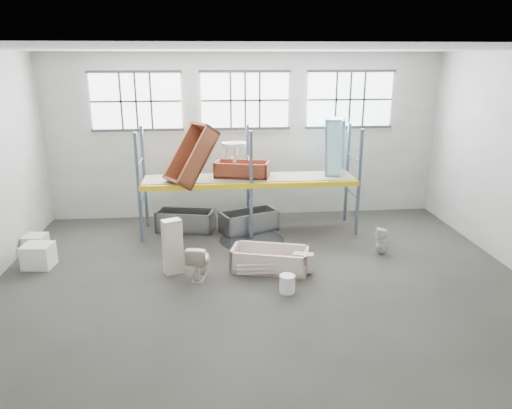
{
  "coord_description": "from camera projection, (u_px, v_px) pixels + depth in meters",
  "views": [
    {
      "loc": [
        -1.06,
        -9.66,
        4.87
      ],
      "look_at": [
        0.0,
        1.5,
        1.4
      ],
      "focal_mm": 33.74,
      "sensor_mm": 36.0,
      "label": 1
    }
  ],
  "objects": [
    {
      "name": "floor",
      "position": [
        262.0,
        286.0,
        10.74
      ],
      "size": [
        12.0,
        10.0,
        0.1
      ],
      "primitive_type": "cube",
      "color": "#47443D",
      "rests_on": "ground"
    },
    {
      "name": "ceiling",
      "position": [
        263.0,
        46.0,
        9.22
      ],
      "size": [
        12.0,
        10.0,
        0.1
      ],
      "primitive_type": "cube",
      "color": "silver",
      "rests_on": "ground"
    },
    {
      "name": "wall_back",
      "position": [
        245.0,
        136.0,
        14.78
      ],
      "size": [
        12.0,
        0.1,
        5.0
      ],
      "primitive_type": "cube",
      "color": "#A4A397",
      "rests_on": "ground"
    },
    {
      "name": "wall_front",
      "position": [
        313.0,
        286.0,
        5.18
      ],
      "size": [
        12.0,
        0.1,
        5.0
      ],
      "primitive_type": "cube",
      "color": "#B0B0A3",
      "rests_on": "ground"
    },
    {
      "name": "window_left",
      "position": [
        136.0,
        101.0,
        14.06
      ],
      "size": [
        2.6,
        0.04,
        1.6
      ],
      "primitive_type": "cube",
      "color": "white",
      "rests_on": "wall_back"
    },
    {
      "name": "window_mid",
      "position": [
        245.0,
        100.0,
        14.35
      ],
      "size": [
        2.6,
        0.04,
        1.6
      ],
      "primitive_type": "cube",
      "color": "white",
      "rests_on": "wall_back"
    },
    {
      "name": "window_right",
      "position": [
        350.0,
        99.0,
        14.64
      ],
      "size": [
        2.6,
        0.04,
        1.6
      ],
      "primitive_type": "cube",
      "color": "white",
      "rests_on": "wall_back"
    },
    {
      "name": "rack_upright_la",
      "position": [
        139.0,
        189.0,
        12.76
      ],
      "size": [
        0.08,
        0.08,
        3.0
      ],
      "primitive_type": "cube",
      "color": "slate",
      "rests_on": "floor"
    },
    {
      "name": "rack_upright_lb",
      "position": [
        144.0,
        178.0,
        13.9
      ],
      "size": [
        0.08,
        0.08,
        3.0
      ],
      "primitive_type": "cube",
      "color": "slate",
      "rests_on": "floor"
    },
    {
      "name": "rack_upright_ma",
      "position": [
        251.0,
        186.0,
        13.03
      ],
      "size": [
        0.08,
        0.08,
        3.0
      ],
      "primitive_type": "cube",
      "color": "slate",
      "rests_on": "floor"
    },
    {
      "name": "rack_upright_mb",
      "position": [
        248.0,
        175.0,
        14.17
      ],
      "size": [
        0.08,
        0.08,
        3.0
      ],
      "primitive_type": "cube",
      "color": "slate",
      "rests_on": "floor"
    },
    {
      "name": "rack_upright_ra",
      "position": [
        359.0,
        183.0,
        13.3
      ],
      "size": [
        0.08,
        0.08,
        3.0
      ],
      "primitive_type": "cube",
      "color": "slate",
      "rests_on": "floor"
    },
    {
      "name": "rack_upright_rb",
      "position": [
        347.0,
        173.0,
        14.45
      ],
      "size": [
        0.08,
        0.08,
        3.0
      ],
      "primitive_type": "cube",
      "color": "slate",
      "rests_on": "floor"
    },
    {
      "name": "rack_beam_front",
      "position": [
        251.0,
        186.0,
        13.03
      ],
      "size": [
        6.0,
        0.1,
        0.14
      ],
      "primitive_type": "cube",
      "color": "yellow",
      "rests_on": "floor"
    },
    {
      "name": "rack_beam_back",
      "position": [
        248.0,
        175.0,
        14.17
      ],
      "size": [
        6.0,
        0.1,
        0.14
      ],
      "primitive_type": "cube",
      "color": "yellow",
      "rests_on": "floor"
    },
    {
      "name": "shelf_deck",
      "position": [
        249.0,
        178.0,
        13.58
      ],
      "size": [
        5.9,
        1.1,
        0.03
      ],
      "primitive_type": "cube",
      "color": "gray",
      "rests_on": "floor"
    },
    {
      "name": "wet_patch",
      "position": [
        252.0,
        240.0,
        13.29
      ],
      "size": [
        1.8,
        1.8,
        0.0
      ],
      "primitive_type": "cylinder",
      "color": "black",
      "rests_on": "floor"
    },
    {
      "name": "bathtub_beige",
      "position": [
        270.0,
        259.0,
        11.39
      ],
      "size": [
        1.96,
        1.3,
        0.53
      ],
      "primitive_type": null,
      "rotation": [
        0.0,
        0.0,
        -0.27
      ],
      "color": "beige",
      "rests_on": "floor"
    },
    {
      "name": "cistern_spare",
      "position": [
        303.0,
        262.0,
        11.18
      ],
      "size": [
        0.51,
        0.36,
        0.44
      ],
      "primitive_type": "cube",
      "rotation": [
        0.0,
        0.0,
        -0.35
      ],
      "color": "beige",
      "rests_on": "bathtub_beige"
    },
    {
      "name": "sink_in_tub",
      "position": [
        283.0,
        267.0,
        11.23
      ],
      "size": [
        0.43,
        0.43,
        0.14
      ],
      "primitive_type": "imported",
      "rotation": [
        0.0,
        0.0,
        0.07
      ],
      "color": "beige",
      "rests_on": "bathtub_beige"
    },
    {
      "name": "toilet_beige",
      "position": [
        199.0,
        261.0,
        10.95
      ],
      "size": [
        0.64,
        0.88,
        0.81
      ],
      "primitive_type": "imported",
      "rotation": [
        0.0,
        0.0,
        2.89
      ],
      "color": "beige",
      "rests_on": "floor"
    },
    {
      "name": "cistern_tall",
      "position": [
        173.0,
        247.0,
        11.1
      ],
      "size": [
        0.5,
        0.42,
        1.31
      ],
      "primitive_type": "cube",
      "rotation": [
        0.0,
        0.0,
        0.4
      ],
      "color": "beige",
      "rests_on": "floor"
    },
    {
      "name": "toilet_white",
      "position": [
        382.0,
        241.0,
        12.28
      ],
      "size": [
        0.37,
        0.36,
        0.7
      ],
      "primitive_type": "imported",
      "rotation": [
        0.0,
        0.0,
        -1.73
      ],
      "color": "silver",
      "rests_on": "floor"
    },
    {
      "name": "steel_tub_left",
      "position": [
        185.0,
        220.0,
        13.96
      ],
      "size": [
        1.74,
        1.07,
        0.59
      ],
      "primitive_type": null,
      "rotation": [
        0.0,
        0.0,
        -0.21
      ],
      "color": "#98999F",
      "rests_on": "floor"
    },
    {
      "name": "steel_tub_right",
      "position": [
        249.0,
        221.0,
        13.93
      ],
      "size": [
        1.78,
        1.31,
        0.59
      ],
      "primitive_type": null,
      "rotation": [
        0.0,
        0.0,
        0.39
      ],
      "color": "#B8BDC0",
      "rests_on": "floor"
    },
    {
      "name": "rust_tub_flat",
      "position": [
        242.0,
        169.0,
        13.55
      ],
      "size": [
        1.63,
        1.05,
        0.42
      ],
      "primitive_type": null,
      "rotation": [
        0.0,
        0.0,
        -0.25
      ],
      "color": "#9A462A",
      "rests_on": "shelf_deck"
    },
    {
      "name": "rust_tub_tilted",
      "position": [
        191.0,
        155.0,
        12.99
      ],
      "size": [
        1.64,
        1.48,
        1.73
      ],
      "primitive_type": null,
      "rotation": [
        0.0,
        -0.96,
        0.59
      ],
      "color": "brown",
      "rests_on": "shelf_deck"
    },
    {
      "name": "sink_on_shelf",
      "position": [
        235.0,
        162.0,
        13.09
      ],
      "size": [
        0.78,
        0.67,
        0.6
      ],
      "primitive_type": "imported",
      "rotation": [
        0.0,
        0.0,
        0.26
      ],
      "color": "silver",
      "rests_on": "rust_tub_flat"
    },
    {
      "name": "blue_tub_upright",
      "position": [
        335.0,
        147.0,
        13.67
      ],
      "size": [
        0.77,
        0.89,
        1.62
      ],
      "primitive_type": null,
      "rotation": [
        0.0,
        1.54,
        -0.42
      ],
      "color": "#96CCDD",
      "rests_on": "shelf_deck"
    },
    {
      "name": "bucket",
      "position": [
        287.0,
        284.0,
        10.31
      ],
      "size": [
        0.39,
        0.39,
        0.39
      ],
      "primitive_type": "cylinder",
      "rotation": [
        0.0,
        0.0,
        -0.2
      ],
      "color": "white",
      "rests_on": "floor"
    },
    {
      "name": "carton_near",
      "position": [
        39.0,
        256.0,
        11.53
      ],
      "size": [
        0.73,
        0.65,
        0.57
      ],
      "primitive_type": "cube",
      "rotation": [
        0.0,
        0.0,
        -0.12
      ],
      "color": "white",
      "rests_on": "floor"
    },
    {
      "name": "carton_far",
      "position": [
        36.0,
        243.0,
        12.48
      ],
      "size": [
        0.58,
        0.58,
        0.44
      ],
      "primitive_type": "cube",
      "rotation": [
        0.0,
        0.0,
        -0.1
      ],
      "color": "silver",
      "rests_on": "floor"
    }
  ]
}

